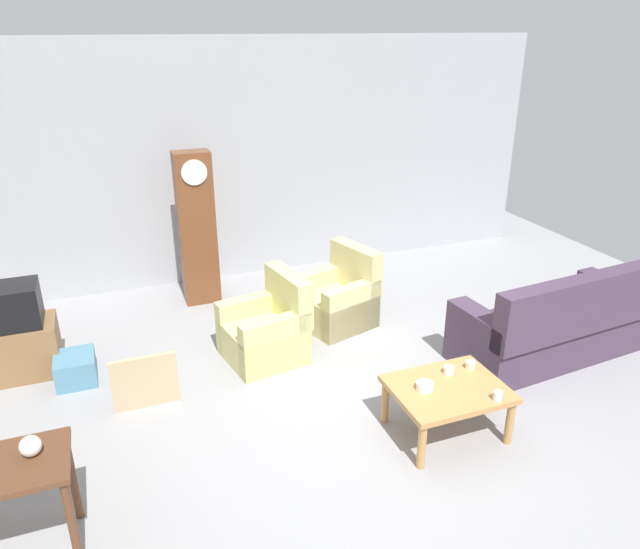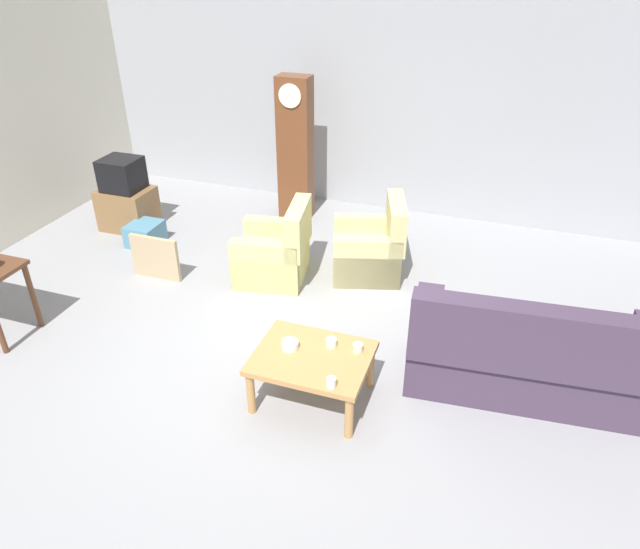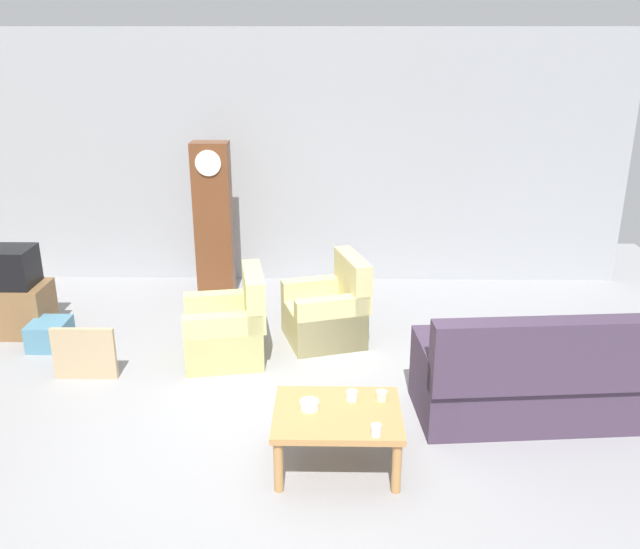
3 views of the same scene
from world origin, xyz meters
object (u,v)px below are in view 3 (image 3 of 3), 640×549
at_px(couch_floral, 543,381).
at_px(armchair_olive_near, 228,330).
at_px(coffee_table_wood, 337,419).
at_px(grandfather_clock, 214,222).
at_px(storage_box_blue, 50,334).
at_px(bowl_white_stacked, 309,405).
at_px(armchair_olive_far, 328,313).
at_px(framed_picture_leaning, 84,354).
at_px(tv_crt, 11,267).
at_px(tv_stand_cabinet, 18,309).
at_px(cup_cream_tall, 382,395).
at_px(cup_blue_rimmed, 376,430).
at_px(cup_white_porcelain, 352,396).

xyz_separation_m(couch_floral, armchair_olive_near, (-2.84, 1.07, -0.05)).
height_order(coffee_table_wood, grandfather_clock, grandfather_clock).
relative_size(storage_box_blue, bowl_white_stacked, 2.91).
bearing_deg(armchair_olive_near, armchair_olive_far, 24.39).
relative_size(couch_floral, framed_picture_leaning, 3.61).
bearing_deg(armchair_olive_far, tv_crt, 177.97).
height_order(tv_stand_cabinet, bowl_white_stacked, tv_stand_cabinet).
height_order(armchair_olive_near, framed_picture_leaning, armchair_olive_near).
xyz_separation_m(tv_stand_cabinet, storage_box_blue, (0.48, -0.35, -0.14)).
distance_m(tv_crt, bowl_white_stacked, 4.03).
bearing_deg(tv_crt, framed_picture_leaning, -43.48).
bearing_deg(tv_crt, armchair_olive_near, -13.50).
distance_m(grandfather_clock, bowl_white_stacked, 3.68).
bearing_deg(bowl_white_stacked, grandfather_clock, 110.37).
height_order(cup_cream_tall, bowl_white_stacked, cup_cream_tall).
bearing_deg(cup_cream_tall, cup_blue_rimmed, -98.25).
bearing_deg(armchair_olive_near, tv_stand_cabinet, 166.50).
distance_m(armchair_olive_near, tv_crt, 2.51).
bearing_deg(couch_floral, grandfather_clock, 139.66).
height_order(cup_white_porcelain, bowl_white_stacked, cup_white_porcelain).
bearing_deg(armchair_olive_far, storage_box_blue, -175.54).
distance_m(cup_white_porcelain, cup_blue_rimmed, 0.51).
distance_m(coffee_table_wood, framed_picture_leaning, 2.74).
relative_size(armchair_olive_far, storage_box_blue, 2.30).
relative_size(coffee_table_wood, cup_cream_tall, 11.07).
distance_m(storage_box_blue, cup_cream_tall, 3.84).
bearing_deg(framed_picture_leaning, armchair_olive_far, 21.61).
relative_size(coffee_table_wood, cup_white_porcelain, 10.80).
bearing_deg(cup_cream_tall, armchair_olive_near, 131.74).
bearing_deg(grandfather_clock, cup_blue_rimmed, -65.08).
distance_m(cup_cream_tall, bowl_white_stacked, 0.57).
distance_m(couch_floral, tv_crt, 5.51).
bearing_deg(grandfather_clock, bowl_white_stacked, -69.63).
bearing_deg(bowl_white_stacked, coffee_table_wood, -9.45).
relative_size(grandfather_clock, framed_picture_leaning, 3.23).
bearing_deg(storage_box_blue, tv_crt, 143.73).
relative_size(tv_stand_cabinet, bowl_white_stacked, 4.66).
bearing_deg(cup_white_porcelain, bowl_white_stacked, -156.68).
bearing_deg(armchair_olive_far, tv_stand_cabinet, 177.97).
bearing_deg(cup_cream_tall, couch_floral, 20.63).
bearing_deg(tv_stand_cabinet, armchair_olive_near, -13.50).
bearing_deg(storage_box_blue, tv_stand_cabinet, 143.73).
distance_m(armchair_olive_far, bowl_white_stacked, 2.22).
height_order(armchair_olive_near, tv_stand_cabinet, armchair_olive_near).
height_order(armchair_olive_far, cup_cream_tall, armchair_olive_far).
bearing_deg(grandfather_clock, cup_cream_tall, -60.92).
relative_size(armchair_olive_far, framed_picture_leaning, 1.63).
height_order(grandfather_clock, cup_cream_tall, grandfather_clock).
xyz_separation_m(cup_blue_rimmed, bowl_white_stacked, (-0.48, 0.35, -0.01)).
height_order(coffee_table_wood, bowl_white_stacked, bowl_white_stacked).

